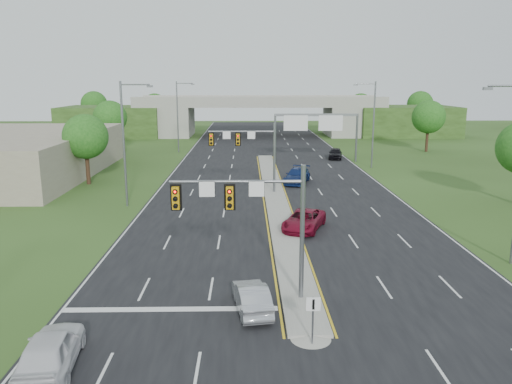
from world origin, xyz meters
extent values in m
plane|color=#284217|center=(0.00, 0.00, 0.00)|extent=(240.00, 240.00, 0.00)
cube|color=black|center=(0.00, 35.00, 0.01)|extent=(24.00, 160.00, 0.02)
cube|color=gray|center=(0.00, 23.00, 0.10)|extent=(2.00, 54.00, 0.16)
cone|color=gray|center=(0.00, -4.00, 0.10)|extent=(2.00, 2.00, 0.16)
cube|color=gold|center=(-1.15, 23.00, 0.03)|extent=(0.12, 54.00, 0.01)
cube|color=gold|center=(1.15, 23.00, 0.03)|extent=(0.12, 54.00, 0.01)
cube|color=silver|center=(-11.80, 35.00, 0.03)|extent=(0.12, 160.00, 0.01)
cube|color=silver|center=(11.80, 35.00, 0.03)|extent=(0.12, 160.00, 0.01)
cube|color=silver|center=(-6.50, -1.00, 0.03)|extent=(10.50, 0.50, 0.01)
cylinder|color=slate|center=(0.00, 0.00, 3.50)|extent=(0.24, 0.24, 7.00)
cylinder|color=slate|center=(-3.25, 0.00, 6.20)|extent=(6.50, 0.16, 0.16)
cube|color=#C98F0C|center=(-3.58, -0.25, 5.45)|extent=(0.35, 0.25, 1.10)
cube|color=#C98F0C|center=(-6.17, -0.25, 5.45)|extent=(0.35, 0.25, 1.10)
cube|color=black|center=(-3.58, -0.11, 5.45)|extent=(0.55, 0.04, 1.30)
cube|color=black|center=(-6.17, -0.11, 5.45)|extent=(0.55, 0.04, 1.30)
sphere|color=#FF0C05|center=(-3.58, -0.38, 5.80)|extent=(0.20, 0.20, 0.20)
sphere|color=#FF0C05|center=(-6.17, -0.38, 5.80)|extent=(0.20, 0.20, 0.20)
cube|color=white|center=(-4.68, -0.10, 5.85)|extent=(0.75, 0.04, 0.75)
cube|color=white|center=(-2.27, -0.10, 5.85)|extent=(0.75, 0.04, 0.75)
cylinder|color=slate|center=(0.00, 25.00, 3.50)|extent=(0.24, 0.24, 7.00)
cylinder|color=slate|center=(-3.25, 25.00, 6.20)|extent=(6.50, 0.16, 0.16)
cube|color=#C98F0C|center=(-3.58, 24.75, 5.45)|extent=(0.35, 0.25, 1.10)
cube|color=#C98F0C|center=(-6.17, 24.75, 5.45)|extent=(0.35, 0.25, 1.10)
cube|color=black|center=(-3.58, 24.89, 5.45)|extent=(0.55, 0.04, 1.30)
cube|color=black|center=(-6.17, 24.89, 5.45)|extent=(0.55, 0.04, 1.30)
sphere|color=#FF0C05|center=(-3.58, 24.62, 5.80)|extent=(0.20, 0.20, 0.20)
sphere|color=#FF0C05|center=(-6.17, 24.62, 5.80)|extent=(0.20, 0.20, 0.20)
cube|color=white|center=(-4.68, 24.90, 5.85)|extent=(0.75, 0.04, 0.75)
cube|color=white|center=(-2.27, 24.90, 5.85)|extent=(0.75, 0.04, 0.75)
cylinder|color=slate|center=(0.00, -4.50, 1.10)|extent=(0.08, 0.08, 2.20)
cube|color=white|center=(0.00, -4.55, 1.90)|extent=(0.60, 0.04, 0.60)
cube|color=black|center=(0.00, -4.58, 1.90)|extent=(0.10, 0.02, 0.45)
cylinder|color=slate|center=(1.20, 45.00, 3.30)|extent=(0.28, 0.28, 6.60)
cylinder|color=slate|center=(12.50, 45.00, 3.30)|extent=(0.28, 0.28, 6.60)
cube|color=slate|center=(6.85, 45.00, 6.50)|extent=(11.50, 0.35, 0.35)
cube|color=#0D6025|center=(4.00, 44.80, 5.40)|extent=(3.20, 0.08, 2.00)
cube|color=#0D6025|center=(8.80, 44.80, 5.40)|extent=(3.20, 0.08, 2.00)
cube|color=silver|center=(4.00, 44.75, 5.40)|extent=(3.30, 0.03, 2.10)
cube|color=silver|center=(8.80, 44.75, 5.40)|extent=(3.30, 0.03, 2.10)
cube|color=gray|center=(-17.00, 80.00, 3.00)|extent=(6.00, 12.00, 6.00)
cube|color=gray|center=(17.00, 80.00, 3.00)|extent=(6.00, 12.00, 6.00)
cube|color=#284217|center=(-30.00, 80.00, 3.00)|extent=(20.00, 14.00, 6.00)
cube|color=#284217|center=(30.00, 80.00, 3.00)|extent=(20.00, 14.00, 6.00)
cube|color=gray|center=(0.00, 80.00, 6.60)|extent=(50.00, 12.00, 1.20)
cube|color=gray|center=(0.00, 74.20, 7.65)|extent=(50.00, 0.40, 0.90)
cube|color=gray|center=(0.00, 85.80, 7.65)|extent=(50.00, 0.40, 0.90)
cylinder|color=slate|center=(-13.50, 20.00, 5.50)|extent=(0.20, 0.20, 11.00)
cylinder|color=slate|center=(-12.25, 20.00, 10.70)|extent=(2.50, 0.12, 0.12)
cube|color=slate|center=(-11.00, 20.00, 10.55)|extent=(0.50, 0.25, 0.18)
cylinder|color=slate|center=(-13.50, 55.00, 5.50)|extent=(0.20, 0.20, 11.00)
cylinder|color=slate|center=(-12.25, 55.00, 10.70)|extent=(2.50, 0.12, 0.12)
cube|color=slate|center=(-11.00, 55.00, 10.55)|extent=(0.50, 0.25, 0.18)
cylinder|color=slate|center=(12.25, 5.00, 10.70)|extent=(2.50, 0.12, 0.12)
cube|color=slate|center=(11.00, 5.00, 10.55)|extent=(0.50, 0.25, 0.18)
cylinder|color=slate|center=(13.50, 40.00, 5.50)|extent=(0.20, 0.20, 11.00)
cylinder|color=slate|center=(12.25, 40.00, 10.70)|extent=(2.50, 0.12, 0.12)
cube|color=slate|center=(11.00, 40.00, 10.55)|extent=(0.50, 0.25, 0.18)
cylinder|color=#382316|center=(-20.00, 30.00, 2.00)|extent=(0.44, 0.44, 4.00)
sphere|color=#1A5015|center=(-20.00, 30.00, 5.20)|extent=(4.80, 4.80, 4.80)
cylinder|color=#382316|center=(-24.00, 55.00, 2.12)|extent=(0.44, 0.44, 4.25)
sphere|color=#1A5015|center=(-24.00, 55.00, 5.53)|extent=(5.20, 5.20, 5.20)
cylinder|color=#382316|center=(26.00, 55.00, 2.12)|extent=(0.44, 0.44, 4.25)
sphere|color=#1A5015|center=(26.00, 55.00, 5.53)|extent=(5.20, 5.20, 5.20)
cylinder|color=#382316|center=(-38.00, 94.00, 2.25)|extent=(0.44, 0.44, 4.50)
sphere|color=#1A5015|center=(-38.00, 94.00, 5.85)|extent=(6.00, 6.00, 6.00)
cylinder|color=#382316|center=(-24.00, 94.00, 2.12)|extent=(0.44, 0.44, 4.25)
sphere|color=#1A5015|center=(-24.00, 94.00, 5.53)|extent=(5.60, 5.60, 5.60)
cylinder|color=#382316|center=(24.00, 94.00, 2.12)|extent=(0.44, 0.44, 4.25)
sphere|color=#1A5015|center=(24.00, 94.00, 5.53)|extent=(5.60, 5.60, 5.60)
cylinder|color=#382316|center=(38.00, 94.00, 2.25)|extent=(0.44, 0.44, 4.50)
sphere|color=#1A5015|center=(38.00, 94.00, 5.85)|extent=(6.00, 6.00, 6.00)
cube|color=gray|center=(-30.00, 35.00, 2.50)|extent=(18.00, 30.00, 5.00)
imported|color=silver|center=(-10.33, -6.17, 0.84)|extent=(2.45, 4.97, 1.63)
imported|color=#A6A8AE|center=(-2.53, -1.17, 0.70)|extent=(2.08, 4.33, 1.37)
imported|color=maroon|center=(1.55, 12.37, 0.75)|extent=(4.15, 5.77, 1.46)
imported|color=#0D1F52|center=(2.83, 30.15, 0.83)|extent=(3.74, 5.99, 1.62)
imported|color=black|center=(10.13, 47.77, 0.80)|extent=(2.69, 4.82, 1.55)
camera|label=1|loc=(-2.75, -23.70, 10.93)|focal=35.00mm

